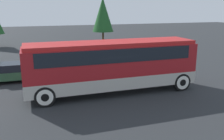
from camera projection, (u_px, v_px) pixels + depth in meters
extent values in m
plane|color=#26282B|center=(112.00, 92.00, 15.84)|extent=(120.00, 120.00, 0.00)
cube|color=#B7B2A8|center=(112.00, 79.00, 15.63)|extent=(10.52, 2.44, 0.76)
cube|color=maroon|center=(112.00, 59.00, 15.32)|extent=(10.52, 2.44, 1.76)
cube|color=black|center=(112.00, 52.00, 15.21)|extent=(9.26, 2.48, 0.79)
cube|color=#B21E1E|center=(112.00, 43.00, 15.08)|extent=(10.31, 2.24, 0.22)
cube|color=maroon|center=(183.00, 58.00, 16.95)|extent=(0.36, 2.34, 2.02)
cylinder|color=black|center=(182.00, 82.00, 16.02)|extent=(1.13, 0.28, 1.13)
cylinder|color=silver|center=(182.00, 82.00, 16.02)|extent=(0.88, 0.30, 0.88)
cylinder|color=black|center=(182.00, 82.00, 16.02)|extent=(0.43, 0.32, 0.43)
cylinder|color=black|center=(164.00, 74.00, 18.06)|extent=(1.13, 0.28, 1.13)
cylinder|color=silver|center=(164.00, 74.00, 18.06)|extent=(0.88, 0.30, 0.88)
cylinder|color=black|center=(164.00, 74.00, 18.06)|extent=(0.43, 0.32, 0.43)
cylinder|color=black|center=(45.00, 97.00, 13.40)|extent=(1.13, 0.28, 1.13)
cylinder|color=silver|center=(45.00, 97.00, 13.40)|extent=(0.88, 0.30, 0.88)
cylinder|color=black|center=(45.00, 97.00, 13.40)|extent=(0.43, 0.32, 0.43)
cylinder|color=black|center=(42.00, 85.00, 15.44)|extent=(1.13, 0.28, 1.13)
cylinder|color=silver|center=(42.00, 85.00, 15.44)|extent=(0.88, 0.30, 0.88)
cylinder|color=black|center=(42.00, 85.00, 15.44)|extent=(0.43, 0.32, 0.43)
cube|color=maroon|center=(59.00, 61.00, 22.17)|extent=(4.30, 1.75, 0.62)
cube|color=black|center=(57.00, 55.00, 21.97)|extent=(2.24, 1.58, 0.51)
cylinder|color=black|center=(80.00, 64.00, 22.02)|extent=(0.64, 0.22, 0.64)
cylinder|color=black|center=(80.00, 64.00, 22.02)|extent=(0.24, 0.26, 0.24)
cylinder|color=black|center=(76.00, 61.00, 23.47)|extent=(0.64, 0.22, 0.64)
cylinder|color=black|center=(76.00, 61.00, 23.47)|extent=(0.24, 0.26, 0.24)
cylinder|color=black|center=(40.00, 67.00, 20.98)|extent=(0.64, 0.22, 0.64)
cylinder|color=black|center=(40.00, 67.00, 20.98)|extent=(0.24, 0.26, 0.24)
cylinder|color=black|center=(39.00, 63.00, 22.42)|extent=(0.64, 0.22, 0.64)
cylinder|color=black|center=(39.00, 63.00, 22.42)|extent=(0.24, 0.26, 0.24)
cube|color=#2D5638|center=(17.00, 74.00, 18.21)|extent=(4.09, 1.82, 0.56)
cube|color=black|center=(14.00, 67.00, 18.02)|extent=(2.13, 1.64, 0.52)
cylinder|color=black|center=(40.00, 77.00, 17.99)|extent=(0.67, 0.22, 0.67)
cylinder|color=black|center=(40.00, 77.00, 17.99)|extent=(0.25, 0.26, 0.25)
cylinder|color=black|center=(39.00, 72.00, 19.49)|extent=(0.67, 0.22, 0.67)
cylinder|color=black|center=(39.00, 72.00, 19.49)|extent=(0.25, 0.26, 0.25)
cube|color=silver|center=(79.00, 69.00, 19.63)|extent=(4.54, 1.73, 0.59)
cube|color=black|center=(76.00, 62.00, 19.44)|extent=(2.36, 1.55, 0.47)
cylinder|color=black|center=(103.00, 72.00, 19.52)|extent=(0.67, 0.22, 0.67)
cylinder|color=black|center=(103.00, 72.00, 19.52)|extent=(0.25, 0.26, 0.25)
cylinder|color=black|center=(98.00, 67.00, 20.94)|extent=(0.67, 0.22, 0.67)
cylinder|color=black|center=(98.00, 67.00, 20.94)|extent=(0.25, 0.26, 0.25)
cylinder|color=black|center=(57.00, 76.00, 18.42)|extent=(0.67, 0.22, 0.67)
cylinder|color=black|center=(57.00, 76.00, 18.42)|extent=(0.25, 0.26, 0.25)
cylinder|color=black|center=(54.00, 71.00, 19.84)|extent=(0.67, 0.22, 0.67)
cylinder|color=black|center=(54.00, 71.00, 19.84)|extent=(0.25, 0.26, 0.25)
cylinder|color=brown|center=(103.00, 38.00, 35.85)|extent=(0.28, 0.28, 1.84)
cone|color=#1E5123|center=(103.00, 15.00, 35.04)|extent=(2.97, 2.97, 4.74)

